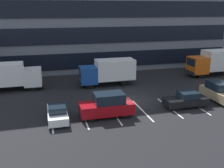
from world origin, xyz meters
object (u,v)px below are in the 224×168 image
object	(u,v)px
suv_maroon	(107,105)
sedan_black	(186,100)
box_truck_blue	(108,71)
suv_tan	(219,92)
box_truck_orange	(215,61)
sedan_white	(57,113)
box_truck_white	(10,75)

from	to	relation	value
suv_maroon	sedan_black	bearing A→B (deg)	1.98
suv_maroon	box_truck_blue	bearing A→B (deg)	75.50
suv_maroon	suv_tan	distance (m)	12.28
box_truck_orange	sedan_white	world-z (taller)	box_truck_orange
sedan_black	sedan_white	world-z (taller)	sedan_black
suv_tan	box_truck_orange	bearing A→B (deg)	56.25
sedan_black	sedan_white	bearing A→B (deg)	-179.70
sedan_white	sedan_black	bearing A→B (deg)	0.30
box_truck_blue	suv_tan	distance (m)	12.93
box_truck_white	sedan_black	size ratio (longest dim) A/B	1.65
suv_maroon	box_truck_orange	bearing A→B (deg)	29.38
box_truck_blue	suv_maroon	xyz separation A→B (m)	(-2.45, -9.46, -0.77)
box_truck_white	suv_tan	size ratio (longest dim) A/B	1.61
suv_tan	box_truck_white	bearing A→B (deg)	156.72
suv_maroon	sedan_white	bearing A→B (deg)	177.21
box_truck_orange	sedan_white	bearing A→B (deg)	-155.96
box_truck_orange	suv_maroon	bearing A→B (deg)	-150.62
box_truck_orange	suv_tan	world-z (taller)	box_truck_orange
box_truck_blue	box_truck_white	xyz separation A→B (m)	(-11.58, 0.80, 0.01)
box_truck_white	sedan_black	bearing A→B (deg)	-30.18
box_truck_blue	box_truck_white	size ratio (longest dim) A/B	0.99
suv_maroon	sedan_white	world-z (taller)	suv_maroon
box_truck_orange	sedan_black	xyz separation A→B (m)	(-10.46, -10.13, -1.31)
suv_tan	suv_maroon	bearing A→B (deg)	-175.06
sedan_black	suv_tan	world-z (taller)	suv_tan
sedan_black	sedan_white	xyz separation A→B (m)	(-12.39, -0.06, -0.05)
box_truck_white	sedan_white	size ratio (longest dim) A/B	1.78
box_truck_orange	box_truck_blue	bearing A→B (deg)	-176.63
box_truck_white	sedan_black	xyz separation A→B (m)	(17.16, -9.98, -1.11)
box_truck_white	suv_maroon	world-z (taller)	box_truck_white
box_truck_blue	sedan_white	bearing A→B (deg)	-126.38
box_truck_blue	box_truck_orange	bearing A→B (deg)	3.37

